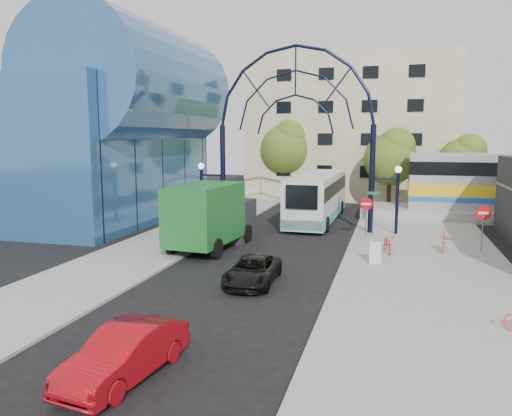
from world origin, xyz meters
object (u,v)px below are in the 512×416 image
(do_not_enter_sign, at_px, (483,217))
(sandwich_board, at_px, (375,251))
(stop_sign, at_px, (366,208))
(green_truck, at_px, (212,216))
(gateway_arch, at_px, (295,100))
(street_name_sign, at_px, (373,204))
(bike_near_a, at_px, (388,243))
(red_sedan, at_px, (125,353))
(city_bus, at_px, (318,196))
(bike_near_b, at_px, (444,242))
(black_suv, at_px, (253,271))
(tree_north_b, at_px, (287,147))
(tree_north_c, at_px, (464,160))
(tree_north_a, at_px, (392,156))

(do_not_enter_sign, relative_size, sandwich_board, 2.51)
(stop_sign, height_order, green_truck, green_truck)
(gateway_arch, height_order, street_name_sign, gateway_arch)
(sandwich_board, distance_m, green_truck, 9.20)
(do_not_enter_sign, bearing_deg, sandwich_board, -143.32)
(stop_sign, bearing_deg, sandwich_board, -82.43)
(gateway_arch, relative_size, stop_sign, 5.46)
(bike_near_a, bearing_deg, red_sedan, -123.76)
(city_bus, bearing_deg, do_not_enter_sign, -39.51)
(bike_near_b, bearing_deg, gateway_arch, 161.94)
(stop_sign, relative_size, city_bus, 0.20)
(gateway_arch, height_order, black_suv, gateway_arch)
(tree_north_b, relative_size, green_truck, 1.07)
(tree_north_c, xyz_separation_m, red_sedan, (-12.35, -35.45, -3.60))
(stop_sign, height_order, black_suv, stop_sign)
(gateway_arch, distance_m, black_suv, 14.89)
(stop_sign, xyz_separation_m, city_bus, (-3.90, 6.55, -0.19))
(city_bus, xyz_separation_m, bike_near_b, (8.16, -8.94, -1.18))
(tree_north_a, distance_m, city_bus, 9.46)
(tree_north_c, bearing_deg, do_not_enter_sign, -93.58)
(do_not_enter_sign, relative_size, city_bus, 0.20)
(stop_sign, relative_size, do_not_enter_sign, 1.01)
(sandwich_board, height_order, black_suv, black_suv)
(city_bus, xyz_separation_m, red_sedan, (-1.13, -26.08, -1.13))
(gateway_arch, relative_size, bike_near_b, 8.19)
(tree_north_a, relative_size, black_suv, 1.70)
(gateway_arch, xyz_separation_m, do_not_enter_sign, (11.00, -4.00, -6.58))
(red_sedan, bearing_deg, green_truck, 109.79)
(tree_north_b, height_order, tree_north_c, tree_north_b)
(sandwich_board, height_order, tree_north_b, tree_north_b)
(do_not_enter_sign, distance_m, tree_north_c, 18.11)
(tree_north_a, height_order, green_truck, tree_north_a)
(gateway_arch, bearing_deg, green_truck, -117.80)
(gateway_arch, bearing_deg, stop_sign, -22.63)
(sandwich_board, height_order, tree_north_c, tree_north_c)
(gateway_arch, relative_size, sandwich_board, 13.80)
(tree_north_c, relative_size, red_sedan, 1.58)
(red_sedan, bearing_deg, black_suv, 92.15)
(stop_sign, xyz_separation_m, green_truck, (-8.20, -4.44, -0.16))
(do_not_enter_sign, distance_m, city_bus, 13.24)
(do_not_enter_sign, bearing_deg, bike_near_b, -168.81)
(gateway_arch, distance_m, green_truck, 9.91)
(stop_sign, xyz_separation_m, bike_near_b, (4.25, -2.39, -1.37))
(green_truck, bearing_deg, stop_sign, 33.05)
(tree_north_b, distance_m, city_bus, 12.81)
(black_suv, bearing_deg, city_bus, 87.19)
(do_not_enter_sign, xyz_separation_m, bike_near_a, (-4.82, -1.51, -1.37))
(city_bus, relative_size, black_suv, 3.06)
(gateway_arch, bearing_deg, bike_near_b, -25.85)
(gateway_arch, relative_size, city_bus, 1.08)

